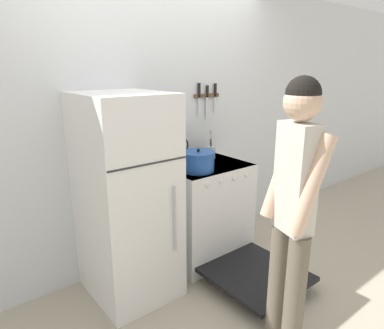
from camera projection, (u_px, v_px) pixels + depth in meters
The scene contains 9 objects.
ground_plane at pixel (161, 251), 3.41m from camera, with size 14.00×14.00×0.00m, color #B2A893.
wall_back at pixel (155, 124), 3.08m from camera, with size 10.00×0.06×2.55m.
refrigerator at pixel (127, 198), 2.62m from camera, with size 0.61×0.72×1.60m.
stove_range at pixel (207, 212), 3.21m from camera, with size 0.77×1.34×0.91m.
dutch_oven_pot at pixel (198, 161), 2.89m from camera, with size 0.32×0.28×0.20m.
tea_kettle at pixel (182, 157), 3.09m from camera, with size 0.23×0.19×0.25m.
utensil_jar at pixel (211, 152), 3.30m from camera, with size 0.08×0.08×0.27m.
person at pixel (293, 208), 1.97m from camera, with size 0.34×0.40×1.73m.
wall_knife_strip at pixel (207, 95), 3.33m from camera, with size 0.31×0.03×0.35m.
Camera 1 is at (-1.64, -2.58, 1.77)m, focal length 32.00 mm.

